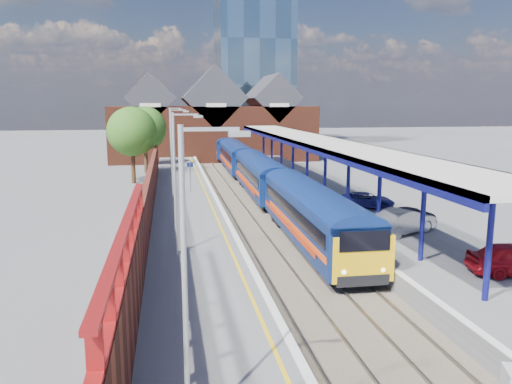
% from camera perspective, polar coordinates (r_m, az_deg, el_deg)
% --- Properties ---
extents(ground, '(240.00, 240.00, 0.00)m').
position_cam_1_polar(ground, '(49.45, -1.99, 0.28)').
color(ground, '#5B5B5E').
rests_on(ground, ground).
extents(ballast_bed, '(6.00, 76.00, 0.06)m').
position_cam_1_polar(ballast_bed, '(39.74, 0.03, -2.10)').
color(ballast_bed, '#473D33').
rests_on(ballast_bed, ground).
extents(rails, '(4.51, 76.00, 0.14)m').
position_cam_1_polar(rails, '(39.73, 0.03, -1.97)').
color(rails, slate).
rests_on(rails, ground).
extents(left_platform, '(5.00, 76.00, 1.00)m').
position_cam_1_polar(left_platform, '(39.09, -7.94, -1.70)').
color(left_platform, '#565659').
rests_on(left_platform, ground).
extents(right_platform, '(6.00, 76.00, 1.00)m').
position_cam_1_polar(right_platform, '(41.10, 8.29, -1.13)').
color(right_platform, '#565659').
rests_on(right_platform, ground).
extents(coping_left, '(0.30, 76.00, 0.05)m').
position_cam_1_polar(coping_left, '(39.13, -4.52, -0.84)').
color(coping_left, silver).
rests_on(coping_left, left_platform).
extents(coping_right, '(0.30, 76.00, 0.05)m').
position_cam_1_polar(coping_right, '(40.20, 4.45, -0.54)').
color(coping_right, silver).
rests_on(coping_right, right_platform).
extents(yellow_line, '(0.14, 76.00, 0.01)m').
position_cam_1_polar(yellow_line, '(39.09, -5.40, -0.89)').
color(yellow_line, yellow).
rests_on(yellow_line, left_platform).
extents(train, '(3.11, 65.95, 3.45)m').
position_cam_1_polar(train, '(53.56, -1.06, 3.33)').
color(train, navy).
rests_on(train, ground).
extents(canopy, '(4.50, 52.00, 4.48)m').
position_cam_1_polar(canopy, '(42.15, 6.96, 5.70)').
color(canopy, '#0F1057').
rests_on(canopy, right_platform).
extents(lamp_post_a, '(1.48, 0.18, 7.00)m').
position_cam_1_polar(lamp_post_a, '(10.82, -7.47, -8.46)').
color(lamp_post_a, '#A5A8AA').
rests_on(lamp_post_a, left_platform).
extents(lamp_post_b, '(1.48, 0.18, 7.00)m').
position_cam_1_polar(lamp_post_b, '(24.50, -8.98, 1.92)').
color(lamp_post_b, '#A5A8AA').
rests_on(lamp_post_b, left_platform).
extents(lamp_post_c, '(1.48, 0.18, 7.00)m').
position_cam_1_polar(lamp_post_c, '(40.41, -9.43, 5.09)').
color(lamp_post_c, '#A5A8AA').
rests_on(lamp_post_c, left_platform).
extents(lamp_post_d, '(1.48, 0.18, 7.00)m').
position_cam_1_polar(lamp_post_d, '(56.36, -9.63, 6.46)').
color(lamp_post_d, '#A5A8AA').
rests_on(lamp_post_d, left_platform).
extents(platform_sign, '(0.55, 0.08, 2.50)m').
position_cam_1_polar(platform_sign, '(42.68, -7.55, 2.29)').
color(platform_sign, '#A5A8AA').
rests_on(platform_sign, left_platform).
extents(brick_wall, '(0.35, 50.00, 3.86)m').
position_cam_1_polar(brick_wall, '(32.38, -12.19, -0.76)').
color(brick_wall, '#582517').
rests_on(brick_wall, left_platform).
extents(station_building, '(30.00, 12.12, 13.78)m').
position_cam_1_polar(station_building, '(76.61, -4.97, 7.83)').
color(station_building, '#582517').
rests_on(station_building, ground).
extents(glass_tower, '(14.20, 14.20, 40.30)m').
position_cam_1_polar(glass_tower, '(100.37, -0.32, 16.83)').
color(glass_tower, '#435C73').
rests_on(glass_tower, ground).
extents(tree_near, '(5.20, 5.20, 8.10)m').
position_cam_1_polar(tree_near, '(54.37, -13.85, 6.56)').
color(tree_near, '#382314').
rests_on(tree_near, ground).
extents(tree_far, '(5.20, 5.20, 8.10)m').
position_cam_1_polar(tree_far, '(62.29, -12.46, 7.03)').
color(tree_far, '#382314').
rests_on(tree_far, ground).
extents(parked_car_silver, '(4.65, 3.32, 1.46)m').
position_cam_1_polar(parked_car_silver, '(30.05, 16.46, -3.20)').
color(parked_car_silver, '#A2A2A6').
rests_on(parked_car_silver, right_platform).
extents(parked_car_dark, '(4.21, 3.03, 1.13)m').
position_cam_1_polar(parked_car_dark, '(32.26, 17.21, -2.64)').
color(parked_car_dark, black).
rests_on(parked_car_dark, right_platform).
extents(parked_car_blue, '(4.37, 3.20, 1.10)m').
position_cam_1_polar(parked_car_blue, '(36.80, 12.52, -0.91)').
color(parked_car_blue, navy).
rests_on(parked_car_blue, right_platform).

